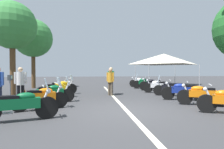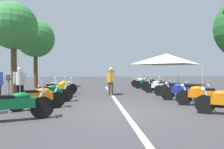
{
  "view_description": "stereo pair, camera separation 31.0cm",
  "coord_description": "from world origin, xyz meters",
  "views": [
    {
      "loc": [
        -6.52,
        1.35,
        1.45
      ],
      "look_at": [
        4.31,
        0.0,
        1.23
      ],
      "focal_mm": 29.28,
      "sensor_mm": 36.0,
      "label": 1
    },
    {
      "loc": [
        -6.52,
        1.04,
        1.45
      ],
      "look_at": [
        4.31,
        0.0,
        1.23
      ],
      "focal_mm": 29.28,
      "sensor_mm": 36.0,
      "label": 2
    }
  ],
  "objects": [
    {
      "name": "motorcycle_left_row_2",
      "position": [
        2.01,
        3.08,
        0.46
      ],
      "size": [
        0.81,
        2.13,
        1.2
      ],
      "rotation": [
        0.0,
        0.0,
        -1.32
      ],
      "color": "black",
      "rests_on": "ground_plane"
    },
    {
      "name": "lane_centre_stripe",
      "position": [
        2.71,
        0.0,
        0.0
      ],
      "size": [
        14.5,
        0.16,
        0.01
      ],
      "primitive_type": "cube",
      "color": "beige",
      "rests_on": "ground_plane"
    },
    {
      "name": "parking_meter",
      "position": [
        1.27,
        4.53,
        0.9
      ],
      "size": [
        0.19,
        0.14,
        1.29
      ],
      "rotation": [
        0.0,
        0.0,
        -1.62
      ],
      "color": "slate",
      "rests_on": "ground_plane"
    },
    {
      "name": "motorcycle_left_row_1",
      "position": [
        0.53,
        3.13,
        0.47
      ],
      "size": [
        1.02,
        1.9,
        1.21
      ],
      "rotation": [
        0.0,
        0.0,
        -1.14
      ],
      "color": "black",
      "rests_on": "ground_plane"
    },
    {
      "name": "event_tent",
      "position": [
        11.31,
        -6.22,
        2.65
      ],
      "size": [
        5.27,
        5.27,
        3.2
      ],
      "color": "beige",
      "rests_on": "ground_plane"
    },
    {
      "name": "traffic_cone_0",
      "position": [
        2.38,
        4.32,
        0.29
      ],
      "size": [
        0.36,
        0.36,
        0.61
      ],
      "color": "orange",
      "rests_on": "ground_plane"
    },
    {
      "name": "ground_plane",
      "position": [
        0.0,
        0.0,
        0.0
      ],
      "size": [
        80.0,
        80.0,
        0.0
      ],
      "primitive_type": "plane",
      "color": "#38383A"
    },
    {
      "name": "motorcycle_left_row_4",
      "position": [
        4.91,
        3.09,
        0.47
      ],
      "size": [
        1.01,
        1.96,
        1.21
      ],
      "rotation": [
        0.0,
        0.0,
        -1.17
      ],
      "color": "black",
      "rests_on": "ground_plane"
    },
    {
      "name": "roadside_tree_2",
      "position": [
        9.46,
        5.99,
        4.16
      ],
      "size": [
        3.16,
        3.16,
        5.77
      ],
      "color": "brown",
      "rests_on": "ground_plane"
    },
    {
      "name": "motorcycle_right_row_4",
      "position": [
        4.96,
        -3.16,
        0.45
      ],
      "size": [
        0.97,
        1.92,
        0.99
      ],
      "rotation": [
        0.0,
        0.0,
        1.19
      ],
      "color": "black",
      "rests_on": "ground_plane"
    },
    {
      "name": "bystander_2",
      "position": [
        4.55,
        0.04,
        0.98
      ],
      "size": [
        0.45,
        0.35,
        1.67
      ],
      "rotation": [
        0.0,
        0.0,
        2.2
      ],
      "color": "#1E2338",
      "rests_on": "ground_plane"
    },
    {
      "name": "motorcycle_left_row_3",
      "position": [
        3.55,
        3.12,
        0.46
      ],
      "size": [
        0.84,
        1.95,
        1.0
      ],
      "rotation": [
        0.0,
        0.0,
        -1.27
      ],
      "color": "black",
      "rests_on": "ground_plane"
    },
    {
      "name": "bystander_3",
      "position": [
        2.27,
        4.48,
        0.94
      ],
      "size": [
        0.32,
        0.52,
        1.62
      ],
      "rotation": [
        0.0,
        0.0,
        3.36
      ],
      "color": "black",
      "rests_on": "ground_plane"
    },
    {
      "name": "bystander_4",
      "position": [
        4.16,
        0.12,
        0.91
      ],
      "size": [
        0.39,
        0.41,
        1.57
      ],
      "rotation": [
        0.0,
        0.0,
        2.39
      ],
      "color": "brown",
      "rests_on": "ground_plane"
    },
    {
      "name": "motorcycle_right_row_6",
      "position": [
        7.87,
        -3.13,
        0.47
      ],
      "size": [
        0.86,
        1.99,
        1.22
      ],
      "rotation": [
        0.0,
        0.0,
        1.3
      ],
      "color": "black",
      "rests_on": "ground_plane"
    },
    {
      "name": "motorcycle_right_row_2",
      "position": [
        1.97,
        -3.23,
        0.46
      ],
      "size": [
        0.94,
        2.05,
        1.01
      ],
      "rotation": [
        0.0,
        0.0,
        1.25
      ],
      "color": "black",
      "rests_on": "ground_plane"
    },
    {
      "name": "motorcycle_left_row_0",
      "position": [
        -1.01,
        3.33,
        0.48
      ],
      "size": [
        0.86,
        2.14,
        1.23
      ],
      "rotation": [
        0.0,
        0.0,
        -1.29
      ],
      "color": "black",
      "rests_on": "ground_plane"
    },
    {
      "name": "motorcycle_right_row_5",
      "position": [
        6.38,
        -3.33,
        0.47
      ],
      "size": [
        0.88,
        2.05,
        1.02
      ],
      "rotation": [
        0.0,
        0.0,
        1.28
      ],
      "color": "black",
      "rests_on": "ground_plane"
    },
    {
      "name": "motorcycle_right_row_1",
      "position": [
        0.55,
        -3.32,
        0.46
      ],
      "size": [
        1.07,
        1.87,
        1.01
      ],
      "rotation": [
        0.0,
        0.0,
        1.1
      ],
      "color": "black",
      "rests_on": "ground_plane"
    },
    {
      "name": "motorcycle_right_row_7",
      "position": [
        9.25,
        -3.17,
        0.46
      ],
      "size": [
        1.05,
        1.88,
        1.0
      ],
      "rotation": [
        0.0,
        0.0,
        1.12
      ],
      "color": "black",
      "rests_on": "ground_plane"
    },
    {
      "name": "motorcycle_right_row_3",
      "position": [
        3.57,
        -3.34,
        0.46
      ],
      "size": [
        1.01,
        1.91,
        1.19
      ],
      "rotation": [
        0.0,
        0.0,
        1.16
      ],
      "color": "black",
      "rests_on": "ground_plane"
    },
    {
      "name": "roadside_tree_0",
      "position": [
        4.97,
        5.87,
        4.11
      ],
      "size": [
        2.8,
        2.8,
        5.54
      ],
      "color": "brown",
      "rests_on": "ground_plane"
    }
  ]
}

